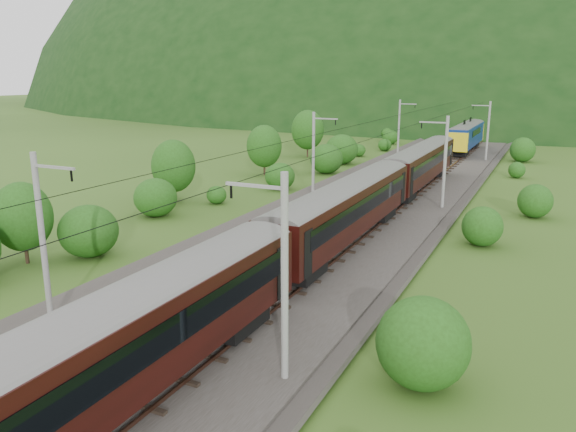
% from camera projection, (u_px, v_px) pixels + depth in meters
% --- Properties ---
extents(ground, '(600.00, 600.00, 0.00)m').
position_uv_depth(ground, '(156.00, 351.00, 24.26)').
color(ground, '#2F4C18').
rests_on(ground, ground).
extents(railbed, '(14.00, 220.00, 0.30)m').
position_uv_depth(railbed, '(264.00, 276.00, 32.98)').
color(railbed, '#38332D').
rests_on(railbed, ground).
extents(track_left, '(2.40, 220.00, 0.27)m').
position_uv_depth(track_left, '(229.00, 267.00, 33.93)').
color(track_left, brown).
rests_on(track_left, railbed).
extents(track_right, '(2.40, 220.00, 0.27)m').
position_uv_depth(track_right, '(301.00, 279.00, 31.92)').
color(track_right, brown).
rests_on(track_right, railbed).
extents(catenary_left, '(2.54, 192.28, 8.00)m').
position_uv_depth(catenary_left, '(314.00, 152.00, 53.75)').
color(catenary_left, gray).
rests_on(catenary_left, railbed).
extents(catenary_right, '(2.54, 192.28, 8.00)m').
position_uv_depth(catenary_right, '(444.00, 160.00, 48.65)').
color(catenary_right, gray).
rests_on(catenary_right, railbed).
extents(overhead_wires, '(4.83, 198.00, 0.03)m').
position_uv_depth(overhead_wires, '(263.00, 158.00, 31.30)').
color(overhead_wires, black).
rests_on(overhead_wires, ground).
extents(mountain_main, '(504.00, 360.00, 244.00)m').
position_uv_depth(mountain_main, '(524.00, 103.00, 252.02)').
color(mountain_main, black).
rests_on(mountain_main, ground).
extents(mountain_ridge, '(336.00, 280.00, 132.00)m').
position_uv_depth(mountain_ridge, '(313.00, 96.00, 337.13)').
color(mountain_ridge, black).
rests_on(mountain_ridge, ground).
extents(train, '(2.94, 141.13, 5.11)m').
position_uv_depth(train, '(268.00, 245.00, 27.60)').
color(train, black).
rests_on(train, ground).
extents(hazard_post_near, '(0.17, 0.17, 1.56)m').
position_uv_depth(hazard_post_near, '(390.00, 181.00, 57.72)').
color(hazard_post_near, red).
rests_on(hazard_post_near, railbed).
extents(hazard_post_far, '(0.15, 0.15, 1.43)m').
position_uv_depth(hazard_post_far, '(400.00, 178.00, 59.69)').
color(hazard_post_far, red).
rests_on(hazard_post_far, railbed).
extents(signal, '(0.21, 0.21, 1.91)m').
position_uv_depth(signal, '(287.00, 202.00, 46.44)').
color(signal, black).
rests_on(signal, railbed).
extents(vegetation_left, '(12.28, 149.53, 6.98)m').
position_uv_depth(vegetation_left, '(115.00, 199.00, 41.76)').
color(vegetation_left, '#224B14').
rests_on(vegetation_left, ground).
extents(vegetation_right, '(6.38, 106.21, 3.21)m').
position_uv_depth(vegetation_right, '(498.00, 224.00, 39.75)').
color(vegetation_right, '#224B14').
rests_on(vegetation_right, ground).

